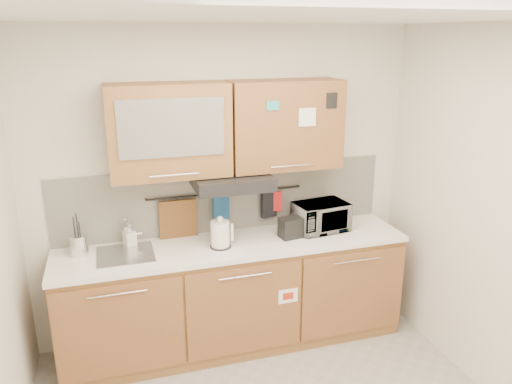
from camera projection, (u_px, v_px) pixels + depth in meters
ceiling at (292, 16)px, 2.41m from camera, size 3.20×3.20×0.00m
wall_back at (224, 187)px, 4.17m from camera, size 3.20×0.00×3.20m
base_cabinet at (235, 299)px, 4.16m from camera, size 2.80×0.64×0.88m
countertop at (234, 245)px, 4.01m from camera, size 2.82×0.62×0.04m
backsplash at (225, 198)px, 4.19m from camera, size 2.80×0.02×0.56m
upper_cabinets at (228, 127)px, 3.85m from camera, size 1.82×0.37×0.70m
range_hood at (232, 181)px, 3.91m from camera, size 0.60×0.46×0.10m
sink at (126, 254)px, 3.78m from camera, size 0.42×0.40×0.26m
utensil_rail at (226, 193)px, 4.14m from camera, size 1.30×0.02×0.02m
utensil_crock at (79, 245)px, 3.75m from camera, size 0.14×0.14×0.33m
kettle at (220, 235)px, 3.89m from camera, size 0.19×0.17×0.26m
toaster at (293, 227)px, 4.10m from camera, size 0.24×0.16×0.17m
microwave at (321, 217)px, 4.23m from camera, size 0.47×0.35×0.24m
soap_bottle at (130, 235)px, 3.92m from camera, size 0.11×0.11×0.18m
cutting_board at (178, 222)px, 4.08m from camera, size 0.31×0.03×0.38m
oven_mitt at (221, 209)px, 4.15m from camera, size 0.14×0.06×0.23m
dark_pouch at (269, 204)px, 4.27m from camera, size 0.15×0.08×0.22m
pot_holder at (274, 201)px, 4.27m from camera, size 0.14×0.07×0.17m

